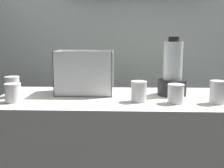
# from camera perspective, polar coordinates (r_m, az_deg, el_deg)

# --- Properties ---
(counter) EXTENTS (1.40, 0.64, 0.90)m
(counter) POSITION_cam_1_polar(r_m,az_deg,el_deg) (1.79, -0.00, -16.94)
(counter) COLOR beige
(counter) RESTS_ON ground_plane
(back_wall_unit) EXTENTS (2.60, 0.24, 2.50)m
(back_wall_unit) POSITION_cam_1_polar(r_m,az_deg,el_deg) (2.36, 0.89, 10.19)
(back_wall_unit) COLOR silver
(back_wall_unit) RESTS_ON ground_plane
(carrot_display_bin) EXTENTS (0.36, 0.24, 0.28)m
(carrot_display_bin) POSITION_cam_1_polar(r_m,az_deg,el_deg) (1.73, -5.84, 0.86)
(carrot_display_bin) COLOR white
(carrot_display_bin) RESTS_ON counter
(blender_pitcher) EXTENTS (0.18, 0.18, 0.36)m
(blender_pitcher) POSITION_cam_1_polar(r_m,az_deg,el_deg) (1.71, 12.80, 2.20)
(blender_pitcher) COLOR black
(blender_pitcher) RESTS_ON counter
(juice_cup_pomegranate_far_left) EXTENTS (0.09, 0.09, 0.13)m
(juice_cup_pomegranate_far_left) POSITION_cam_1_polar(r_m,az_deg,el_deg) (1.73, -20.48, -0.86)
(juice_cup_pomegranate_far_left) COLOR white
(juice_cup_pomegranate_far_left) RESTS_ON counter
(juice_cup_beet_left) EXTENTS (0.09, 0.09, 0.11)m
(juice_cup_beet_left) POSITION_cam_1_polar(r_m,az_deg,el_deg) (1.59, -20.40, -2.00)
(juice_cup_beet_left) COLOR white
(juice_cup_beet_left) RESTS_ON counter
(juice_cup_mango_middle) EXTENTS (0.09, 0.09, 0.12)m
(juice_cup_mango_middle) POSITION_cam_1_polar(r_m,az_deg,el_deg) (1.52, 5.75, -1.86)
(juice_cup_mango_middle) COLOR white
(juice_cup_mango_middle) RESTS_ON counter
(juice_cup_carrot_right) EXTENTS (0.09, 0.09, 0.11)m
(juice_cup_carrot_right) POSITION_cam_1_polar(r_m,az_deg,el_deg) (1.51, 13.46, -2.21)
(juice_cup_carrot_right) COLOR white
(juice_cup_carrot_right) RESTS_ON counter
(juice_cup_pomegranate_far_right) EXTENTS (0.09, 0.09, 0.13)m
(juice_cup_pomegranate_far_right) POSITION_cam_1_polar(r_m,az_deg,el_deg) (1.57, 21.61, -1.90)
(juice_cup_pomegranate_far_right) COLOR white
(juice_cup_pomegranate_far_right) RESTS_ON counter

